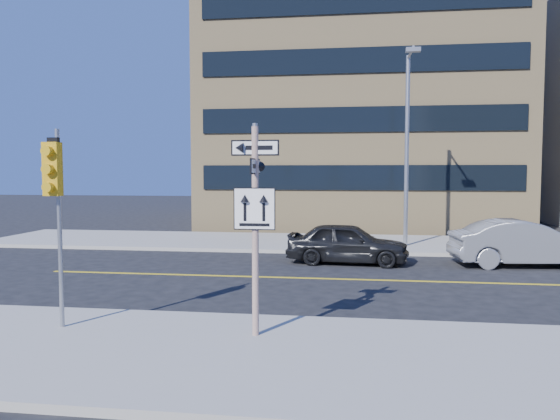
# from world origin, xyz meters

# --- Properties ---
(ground) EXTENTS (120.00, 120.00, 0.00)m
(ground) POSITION_xyz_m (0.00, 0.00, 0.00)
(ground) COLOR black
(ground) RESTS_ON ground
(sign_pole) EXTENTS (0.92, 0.92, 4.06)m
(sign_pole) POSITION_xyz_m (0.00, -2.51, 2.44)
(sign_pole) COLOR beige
(sign_pole) RESTS_ON near_sidewalk
(traffic_signal) EXTENTS (0.32, 0.45, 4.00)m
(traffic_signal) POSITION_xyz_m (-4.00, -2.66, 3.03)
(traffic_signal) COLOR gray
(traffic_signal) RESTS_ON near_sidewalk
(parked_car_a) EXTENTS (2.06, 4.46, 1.48)m
(parked_car_a) POSITION_xyz_m (1.60, 6.97, 0.74)
(parked_car_a) COLOR black
(parked_car_a) RESTS_ON ground
(parked_car_b) EXTENTS (2.25, 5.09, 1.62)m
(parked_car_b) POSITION_xyz_m (7.72, 7.22, 0.81)
(parked_car_b) COLOR slate
(parked_car_b) RESTS_ON ground
(streetlight_a) EXTENTS (0.55, 2.25, 8.00)m
(streetlight_a) POSITION_xyz_m (4.00, 10.76, 4.76)
(streetlight_a) COLOR gray
(streetlight_a) RESTS_ON far_sidewalk
(building_brick) EXTENTS (18.00, 18.00, 18.00)m
(building_brick) POSITION_xyz_m (2.00, 25.00, 9.00)
(building_brick) COLOR tan
(building_brick) RESTS_ON ground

